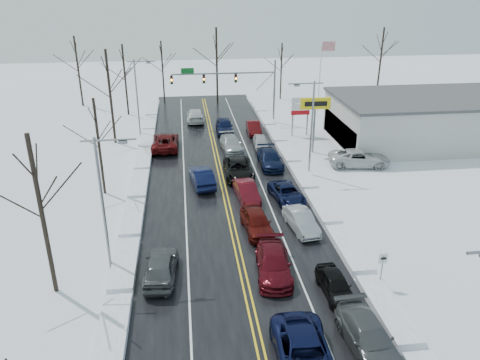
{
  "coord_description": "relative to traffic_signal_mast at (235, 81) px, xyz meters",
  "views": [
    {
      "loc": [
        -3.34,
        -30.61,
        17.48
      ],
      "look_at": [
        0.98,
        3.66,
        2.5
      ],
      "focal_mm": 35.0,
      "sensor_mm": 36.0,
      "label": 1
    }
  ],
  "objects": [
    {
      "name": "ground",
      "position": [
        -3.45,
        -27.99,
        -5.48
      ],
      "size": [
        160.0,
        160.0,
        0.0
      ],
      "primitive_type": "plane",
      "color": "white",
      "rests_on": "ground"
    },
    {
      "name": "road_surface",
      "position": [
        -3.45,
        -25.99,
        -5.47
      ],
      "size": [
        14.0,
        84.0,
        0.01
      ],
      "primitive_type": "cube",
      "color": "black",
      "rests_on": "ground"
    },
    {
      "name": "snow_bank_left",
      "position": [
        -11.05,
        -25.99,
        -5.48
      ],
      "size": [
        1.57,
        72.0,
        0.5
      ],
      "primitive_type": "cube",
      "color": "white",
      "rests_on": "ground"
    },
    {
      "name": "snow_bank_right",
      "position": [
        4.15,
        -25.99,
        -5.48
      ],
      "size": [
        1.57,
        72.0,
        0.5
      ],
      "primitive_type": "cube",
      "color": "white",
      "rests_on": "ground"
    },
    {
      "name": "traffic_signal_mast",
      "position": [
        0.0,
        0.0,
        0.0
      ],
      "size": [
        13.28,
        0.39,
        8.0
      ],
      "color": "slate",
      "rests_on": "ground"
    },
    {
      "name": "tires_plus_sign",
      "position": [
        7.05,
        -12.0,
        -0.49
      ],
      "size": [
        3.2,
        0.34,
        6.0
      ],
      "color": "slate",
      "rests_on": "ground"
    },
    {
      "name": "used_vehicles_sign",
      "position": [
        7.05,
        -5.99,
        -2.16
      ],
      "size": [
        2.2,
        0.22,
        4.65
      ],
      "color": "slate",
      "rests_on": "ground"
    },
    {
      "name": "speed_limit_sign",
      "position": [
        4.75,
        -35.99,
        -3.84
      ],
      "size": [
        0.55,
        0.09,
        2.35
      ],
      "color": "slate",
      "rests_on": "ground"
    },
    {
      "name": "flagpole",
      "position": [
        11.72,
        2.01,
        0.45
      ],
      "size": [
        1.87,
        1.2,
        10.0
      ],
      "color": "silver",
      "rests_on": "ground"
    },
    {
      "name": "dealership_building",
      "position": [
        20.53,
        -9.99,
        -2.82
      ],
      "size": [
        20.4,
        12.4,
        5.3
      ],
      "color": "#B6B6B1",
      "rests_on": "ground"
    },
    {
      "name": "streetlight_ne",
      "position": [
        4.85,
        -17.99,
        -0.17
      ],
      "size": [
        3.2,
        0.25,
        9.0
      ],
      "color": "slate",
      "rests_on": "ground"
    },
    {
      "name": "streetlight_sw",
      "position": [
        -11.74,
        -31.99,
        -0.17
      ],
      "size": [
        3.2,
        0.25,
        9.0
      ],
      "color": "slate",
      "rests_on": "ground"
    },
    {
      "name": "streetlight_nw",
      "position": [
        -11.74,
        -3.99,
        -0.17
      ],
      "size": [
        3.2,
        0.25,
        9.0
      ],
      "color": "slate",
      "rests_on": "ground"
    },
    {
      "name": "tree_left_b",
      "position": [
        -14.95,
        -33.99,
        1.51
      ],
      "size": [
        4.0,
        4.0,
        10.0
      ],
      "color": "#2D231C",
      "rests_on": "ground"
    },
    {
      "name": "tree_left_c",
      "position": [
        -13.95,
        -19.99,
        0.46
      ],
      "size": [
        3.4,
        3.4,
        8.5
      ],
      "color": "#2D231C",
      "rests_on": "ground"
    },
    {
      "name": "tree_left_d",
      "position": [
        -14.65,
        -5.99,
        1.86
      ],
      "size": [
        4.2,
        4.2,
        10.5
      ],
      "color": "#2D231C",
      "rests_on": "ground"
    },
    {
      "name": "tree_left_e",
      "position": [
        -14.25,
        6.01,
        1.16
      ],
      "size": [
        3.8,
        3.8,
        9.5
      ],
      "color": "#2D231C",
      "rests_on": "ground"
    },
    {
      "name": "tree_far_a",
      "position": [
        -21.45,
        12.01,
        1.51
      ],
      "size": [
        4.0,
        4.0,
        10.0
      ],
      "color": "#2D231C",
      "rests_on": "ground"
    },
    {
      "name": "tree_far_b",
      "position": [
        -9.45,
        13.01,
        0.81
      ],
      "size": [
        3.6,
        3.6,
        9.0
      ],
      "color": "#2D231C",
      "rests_on": "ground"
    },
    {
      "name": "tree_far_c",
      "position": [
        -1.45,
        11.01,
        2.21
      ],
      "size": [
        4.4,
        4.4,
        11.0
      ],
      "color": "#2D231C",
      "rests_on": "ground"
    },
    {
      "name": "tree_far_d",
      "position": [
        8.55,
        12.51,
        0.46
      ],
      "size": [
        3.4,
        3.4,
        8.5
      ],
      "color": "#2D231C",
      "rests_on": "ground"
    },
    {
      "name": "tree_far_e",
      "position": [
        24.55,
        13.01,
        1.86
      ],
      "size": [
        4.2,
        4.2,
        10.5
      ],
      "color": "#2D231C",
      "rests_on": "ground"
    },
    {
      "name": "queued_car_3",
      "position": [
        -1.52,
        -33.91,
        -5.48
      ],
      "size": [
        2.65,
        5.47,
        1.53
      ],
      "primitive_type": "imported",
      "rotation": [
        0.0,
        0.0,
        -0.1
      ],
      "color": "#4E0A12",
      "rests_on": "ground"
    },
    {
      "name": "queued_car_4",
      "position": [
        -1.72,
        -28.39,
        -5.48
      ],
      "size": [
        2.27,
        4.89,
        1.62
      ],
      "primitive_type": "imported",
      "rotation": [
        0.0,
        0.0,
        0.08
      ],
      "color": "#4D0D0A",
      "rests_on": "ground"
    },
    {
      "name": "queued_car_5",
      "position": [
        -1.71,
        -22.81,
        -5.48
      ],
      "size": [
        1.99,
        4.63,
        1.48
      ],
      "primitive_type": "imported",
      "rotation": [
        0.0,
        0.0,
        0.1
      ],
      "color": "#510A12",
      "rests_on": "ground"
    },
    {
      "name": "queued_car_6",
      "position": [
        -1.77,
        -17.8,
        -5.48
      ],
      "size": [
        2.69,
        5.75,
        1.59
      ],
      "primitive_type": "imported",
      "rotation": [
        0.0,
        0.0,
        -0.01
      ],
      "color": "black",
      "rests_on": "ground"
    },
    {
      "name": "queued_car_7",
      "position": [
        -1.67,
        -10.27,
        -5.48
      ],
      "size": [
        2.51,
        5.3,
        1.49
      ],
      "primitive_type": "imported",
      "rotation": [
        0.0,
        0.0,
        0.08
      ],
      "color": "#9FA2A6",
      "rests_on": "ground"
    },
    {
      "name": "queued_car_8",
      "position": [
        -1.83,
        -3.89,
        -5.48
      ],
      "size": [
        2.14,
        5.05,
        1.7
      ],
      "primitive_type": "imported",
      "rotation": [
        0.0,
        0.0,
        -0.03
      ],
      "color": "black",
      "rests_on": "ground"
    },
    {
      "name": "queued_car_11",
      "position": [
        1.99,
        -41.05,
        -5.48
      ],
      "size": [
        2.46,
        5.38,
        1.53
      ],
      "primitive_type": "imported",
      "rotation": [
        0.0,
        0.0,
        0.06
      ],
      "color": "#45474A",
      "rests_on": "ground"
    },
    {
      "name": "queued_car_12",
      "position": [
        1.75,
        -36.44,
        -5.48
      ],
      "size": [
        1.76,
        4.03,
        1.35
      ],
      "primitive_type": "imported",
      "rotation": [
        0.0,
        0.0,
        0.04
      ],
      "color": "black",
      "rests_on": "ground"
    },
    {
      "name": "queued_car_13",
      "position": [
        1.64,
        -28.49,
        -5.48
      ],
      "size": [
        2.13,
        4.57,
        1.45
      ],
      "primitive_type": "imported",
      "rotation": [
        0.0,
        0.0,
        0.14
      ],
      "color": "#9B9EA3",
      "rests_on": "ground"
    },
    {
      "name": "queued_car_14",
      "position": [
        1.66,
        -23.42,
        -5.48
      ],
      "size": [
        2.83,
        5.04,
        1.33
      ],
      "primitive_type": "imported",
      "rotation": [
        0.0,
        0.0,
        0.14
      ],
      "color": "black",
      "rests_on": "ground"
    },
    {
      "name": "queued_car_15",
      "position": [
        1.7,
        -15.45,
        -5.48
      ],
      "size": [
        2.2,
        5.32,
        1.54
      ],
      "primitive_type": "imported",
      "rotation": [
        0.0,
        0.0,
        -0.01
      ],
      "color": "black",
      "rests_on": "ground"
    },
    {
      "name": "queued_car_16",
      "position": [
        1.69,
        -9.85,
        -5.48
      ],
      "size": [
        1.86,
        4.03,
        1.34
      ],
      "primitive_type": "imported",
      "rotation": [
        0.0,
        0.0,
        -0.07
      ],
      "color": "#BDBDBF",
      "rests_on": "ground"
    },
    {
      "name": "queued_car_17",
      "position": [
        1.69,
        -4.58,
        -5.48
      ],
      "size": [
        1.66,
        4.44,
        1.45
      ],
      "primitive_type": "imported",
      "rotation": [
        0.0,
        0.0,
        -0.03
      ],
      "color": "#48090C",
      "rests_on": "ground"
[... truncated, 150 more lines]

